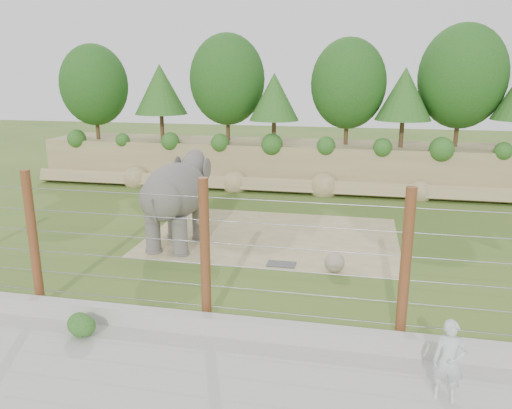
% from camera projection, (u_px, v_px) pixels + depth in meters
% --- Properties ---
extents(ground, '(90.00, 90.00, 0.00)m').
position_uv_depth(ground, '(245.00, 262.00, 17.68)').
color(ground, '#3F5C22').
rests_on(ground, ground).
extents(back_embankment, '(30.00, 5.52, 8.77)m').
position_uv_depth(back_embankment, '(304.00, 118.00, 28.53)').
color(back_embankment, '#8A7957').
rests_on(back_embankment, ground).
extents(dirt_patch, '(10.00, 7.00, 0.02)m').
position_uv_depth(dirt_patch, '(273.00, 236.00, 20.42)').
color(dirt_patch, '#9A8B5F').
rests_on(dirt_patch, ground).
extents(drain_grate, '(1.00, 0.60, 0.03)m').
position_uv_depth(drain_grate, '(281.00, 264.00, 17.42)').
color(drain_grate, '#262628').
rests_on(drain_grate, dirt_patch).
extents(elephant, '(2.16, 4.33, 3.39)m').
position_uv_depth(elephant, '(176.00, 204.00, 18.92)').
color(elephant, '#5B5752').
rests_on(elephant, ground).
extents(stone_ball, '(0.69, 0.69, 0.69)m').
position_uv_depth(stone_ball, '(334.00, 262.00, 16.70)').
color(stone_ball, gray).
rests_on(stone_ball, dirt_patch).
extents(retaining_wall, '(26.00, 0.35, 0.50)m').
position_uv_depth(retaining_wall, '(201.00, 324.00, 12.89)').
color(retaining_wall, '#AFABA1').
rests_on(retaining_wall, ground).
extents(walkway, '(26.00, 4.00, 0.01)m').
position_uv_depth(walkway, '(174.00, 377.00, 11.06)').
color(walkway, '#AFABA1').
rests_on(walkway, ground).
extents(barrier_fence, '(20.26, 0.26, 4.00)m').
position_uv_depth(barrier_fence, '(205.00, 253.00, 12.91)').
color(barrier_fence, brown).
rests_on(barrier_fence, ground).
extents(walkway_shrub, '(0.60, 0.60, 0.60)m').
position_uv_depth(walkway_shrub, '(84.00, 325.00, 12.68)').
color(walkway_shrub, '#1C5418').
rests_on(walkway_shrub, walkway).
extents(zookeeper, '(0.68, 0.48, 1.76)m').
position_uv_depth(zookeeper, '(449.00, 361.00, 10.09)').
color(zookeeper, silver).
rests_on(zookeeper, walkway).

